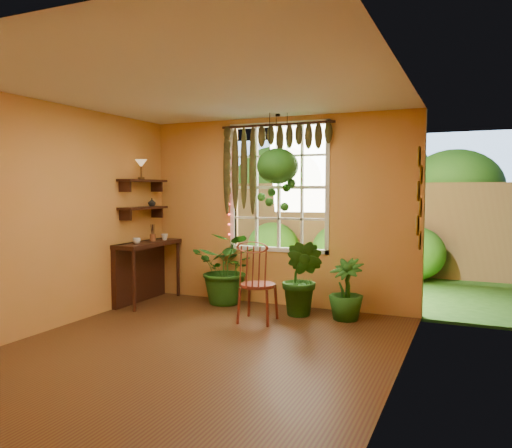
{
  "coord_description": "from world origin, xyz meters",
  "views": [
    {
      "loc": [
        2.61,
        -4.43,
        1.67
      ],
      "look_at": [
        0.14,
        1.15,
        1.25
      ],
      "focal_mm": 35.0,
      "sensor_mm": 36.0,
      "label": 1
    }
  ],
  "objects_px": {
    "counter_ledge": "(142,265)",
    "windsor_chair": "(257,295)",
    "potted_plant_left": "(228,268)",
    "hanging_basket": "(278,171)",
    "potted_plant_mid": "(302,278)"
  },
  "relations": [
    {
      "from": "counter_ledge",
      "to": "windsor_chair",
      "type": "relative_size",
      "value": 1.01
    },
    {
      "from": "potted_plant_left",
      "to": "hanging_basket",
      "type": "distance_m",
      "value": 1.6
    },
    {
      "from": "potted_plant_left",
      "to": "potted_plant_mid",
      "type": "height_order",
      "value": "potted_plant_left"
    },
    {
      "from": "counter_ledge",
      "to": "hanging_basket",
      "type": "distance_m",
      "value": 2.46
    },
    {
      "from": "windsor_chair",
      "to": "potted_plant_left",
      "type": "height_order",
      "value": "windsor_chair"
    },
    {
      "from": "windsor_chair",
      "to": "hanging_basket",
      "type": "distance_m",
      "value": 1.74
    },
    {
      "from": "counter_ledge",
      "to": "windsor_chair",
      "type": "distance_m",
      "value": 2.07
    },
    {
      "from": "potted_plant_mid",
      "to": "hanging_basket",
      "type": "height_order",
      "value": "hanging_basket"
    },
    {
      "from": "windsor_chair",
      "to": "potted_plant_mid",
      "type": "relative_size",
      "value": 1.17
    },
    {
      "from": "counter_ledge",
      "to": "potted_plant_mid",
      "type": "xyz_separation_m",
      "value": [
        2.45,
        0.14,
        -0.04
      ]
    },
    {
      "from": "windsor_chair",
      "to": "potted_plant_left",
      "type": "distance_m",
      "value": 1.12
    },
    {
      "from": "counter_ledge",
      "to": "windsor_chair",
      "type": "xyz_separation_m",
      "value": [
        2.03,
        -0.37,
        -0.21
      ]
    },
    {
      "from": "potted_plant_left",
      "to": "hanging_basket",
      "type": "relative_size",
      "value": 0.78
    },
    {
      "from": "windsor_chair",
      "to": "potted_plant_left",
      "type": "xyz_separation_m",
      "value": [
        -0.8,
        0.76,
        0.18
      ]
    },
    {
      "from": "counter_ledge",
      "to": "potted_plant_left",
      "type": "relative_size",
      "value": 1.14
    }
  ]
}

